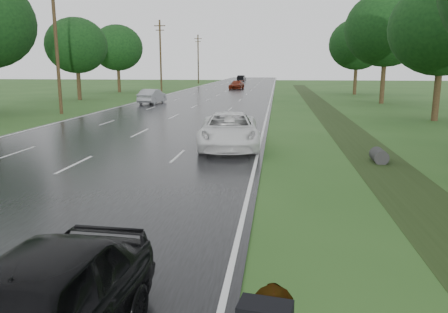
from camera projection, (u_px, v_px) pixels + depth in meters
name	position (u px, v px, depth m)	size (l,w,h in m)	color
road	(215.00, 97.00, 52.38)	(14.00, 180.00, 0.04)	black
edge_stripe_east	(271.00, 97.00, 51.57)	(0.12, 180.00, 0.01)	silver
edge_stripe_west	(160.00, 96.00, 53.18)	(0.12, 180.00, 0.01)	silver
center_line	(215.00, 97.00, 52.37)	(0.12, 180.00, 0.01)	silver
drainage_ditch	(345.00, 129.00, 25.46)	(2.20, 120.00, 0.56)	black
utility_pole_mid	(56.00, 45.00, 32.98)	(1.60, 0.26, 10.00)	#312614
utility_pole_far	(161.00, 55.00, 62.13)	(1.60, 0.26, 10.00)	#312614
utility_pole_distant	(198.00, 58.00, 91.29)	(1.60, 0.26, 10.00)	#312614
tree_east_c	(443.00, 28.00, 28.56)	(7.00, 7.00, 9.29)	#312614
tree_east_d	(387.00, 29.00, 42.01)	(8.00, 8.00, 10.76)	#312614
tree_east_f	(357.00, 44.00, 55.81)	(7.20, 7.20, 9.62)	#312614
tree_west_d	(76.00, 46.00, 47.05)	(6.60, 6.60, 8.80)	#312614
tree_west_f	(117.00, 48.00, 60.66)	(7.00, 7.00, 9.29)	#312614
white_pickup	(229.00, 130.00, 19.76)	(2.61, 5.66, 1.57)	white
silver_sedan	(152.00, 96.00, 42.77)	(1.50, 4.30, 1.42)	gray
far_car_red	(237.00, 85.00, 69.39)	(1.89, 4.65, 1.35)	maroon
far_car_dark	(241.00, 78.00, 102.14)	(1.56, 4.48, 1.48)	black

